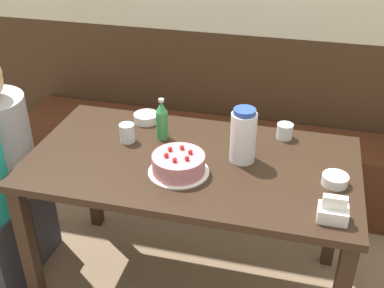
# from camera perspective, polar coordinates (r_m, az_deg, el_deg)

# --- Properties ---
(ground_plane) EXTENTS (12.00, 12.00, 0.00)m
(ground_plane) POSITION_cam_1_polar(r_m,az_deg,el_deg) (2.62, -0.02, -16.19)
(ground_plane) COLOR #846B51
(bench_seat) EXTENTS (2.61, 0.38, 0.48)m
(bench_seat) POSITION_cam_1_polar(r_m,az_deg,el_deg) (3.10, 3.76, -2.18)
(bench_seat) COLOR #472314
(bench_seat) RESTS_ON ground_plane
(dining_table) EXTENTS (1.46, 0.78, 0.77)m
(dining_table) POSITION_cam_1_polar(r_m,az_deg,el_deg) (2.18, -0.03, -4.04)
(dining_table) COLOR black
(dining_table) RESTS_ON ground_plane
(birthday_cake) EXTENTS (0.26, 0.26, 0.10)m
(birthday_cake) POSITION_cam_1_polar(r_m,az_deg,el_deg) (2.02, -1.60, -2.39)
(birthday_cake) COLOR white
(birthday_cake) RESTS_ON dining_table
(water_pitcher) EXTENTS (0.11, 0.11, 0.25)m
(water_pitcher) POSITION_cam_1_polar(r_m,az_deg,el_deg) (2.08, 6.09, 0.99)
(water_pitcher) COLOR white
(water_pitcher) RESTS_ON dining_table
(soju_bottle) EXTENTS (0.06, 0.06, 0.20)m
(soju_bottle) POSITION_cam_1_polar(r_m,az_deg,el_deg) (2.25, -3.59, 2.87)
(soju_bottle) COLOR #388E4C
(soju_bottle) RESTS_ON dining_table
(napkin_holder) EXTENTS (0.11, 0.08, 0.11)m
(napkin_holder) POSITION_cam_1_polar(r_m,az_deg,el_deg) (1.84, 16.38, -7.68)
(napkin_holder) COLOR white
(napkin_holder) RESTS_ON dining_table
(bowl_soup_white) EXTENTS (0.12, 0.12, 0.04)m
(bowl_soup_white) POSITION_cam_1_polar(r_m,az_deg,el_deg) (2.44, -5.45, 3.12)
(bowl_soup_white) COLOR white
(bowl_soup_white) RESTS_ON dining_table
(bowl_rice_small) EXTENTS (0.11, 0.11, 0.04)m
(bowl_rice_small) POSITION_cam_1_polar(r_m,az_deg,el_deg) (2.05, 16.59, -4.09)
(bowl_rice_small) COLOR white
(bowl_rice_small) RESTS_ON dining_table
(glass_water_tall) EXTENTS (0.07, 0.07, 0.09)m
(glass_water_tall) POSITION_cam_1_polar(r_m,az_deg,el_deg) (2.27, -7.70, 1.32)
(glass_water_tall) COLOR silver
(glass_water_tall) RESTS_ON dining_table
(glass_tumbler_short) EXTENTS (0.08, 0.08, 0.07)m
(glass_tumbler_short) POSITION_cam_1_polar(r_m,az_deg,el_deg) (2.32, 10.94, 1.51)
(glass_tumbler_short) COLOR silver
(glass_tumbler_short) RESTS_ON dining_table
(person_teal_shirt) EXTENTS (0.35, 0.35, 1.15)m
(person_teal_shirt) POSITION_cam_1_polar(r_m,az_deg,el_deg) (2.62, -21.54, -2.93)
(person_teal_shirt) COLOR #33333D
(person_teal_shirt) RESTS_ON ground_plane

